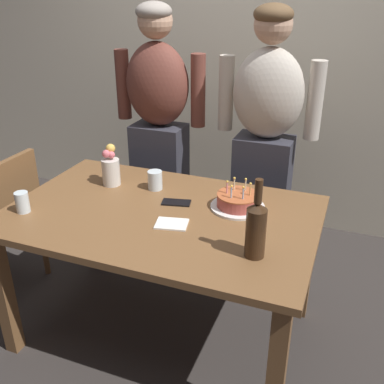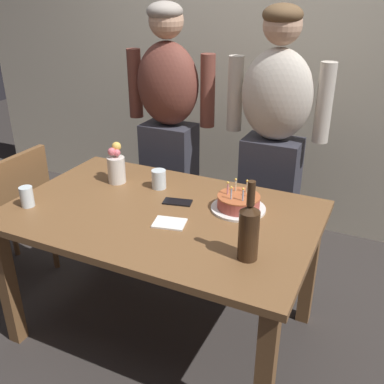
{
  "view_description": "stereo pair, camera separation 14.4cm",
  "coord_description": "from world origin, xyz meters",
  "px_view_note": "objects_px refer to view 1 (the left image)",
  "views": [
    {
      "loc": [
        0.83,
        -1.72,
        1.75
      ],
      "look_at": [
        0.13,
        0.07,
        0.84
      ],
      "focal_mm": 41.4,
      "sensor_mm": 36.0,
      "label": 1
    },
    {
      "loc": [
        0.96,
        -1.67,
        1.75
      ],
      "look_at": [
        0.13,
        0.07,
        0.84
      ],
      "focal_mm": 41.4,
      "sensor_mm": 36.0,
      "label": 2
    }
  ],
  "objects_px": {
    "birthday_cake": "(238,202)",
    "water_glass_far": "(155,180)",
    "person_woman_cardigan": "(265,145)",
    "cell_phone": "(176,203)",
    "water_glass_near": "(22,202)",
    "wine_bottle": "(256,228)",
    "napkin_stack": "(172,224)",
    "flower_vase": "(111,169)",
    "dining_chair": "(4,214)",
    "person_man_bearded": "(159,132)"
  },
  "relations": [
    {
      "from": "cell_phone",
      "to": "person_woman_cardigan",
      "type": "xyz_separation_m",
      "value": [
        0.29,
        0.67,
        0.13
      ]
    },
    {
      "from": "flower_vase",
      "to": "dining_chair",
      "type": "height_order",
      "value": "flower_vase"
    },
    {
      "from": "wine_bottle",
      "to": "napkin_stack",
      "type": "height_order",
      "value": "wine_bottle"
    },
    {
      "from": "person_woman_cardigan",
      "to": "cell_phone",
      "type": "bearing_deg",
      "value": 66.23
    },
    {
      "from": "birthday_cake",
      "to": "flower_vase",
      "type": "distance_m",
      "value": 0.73
    },
    {
      "from": "flower_vase",
      "to": "person_woman_cardigan",
      "type": "relative_size",
      "value": 0.14
    },
    {
      "from": "water_glass_near",
      "to": "napkin_stack",
      "type": "bearing_deg",
      "value": 11.08
    },
    {
      "from": "napkin_stack",
      "to": "dining_chair",
      "type": "height_order",
      "value": "dining_chair"
    },
    {
      "from": "water_glass_near",
      "to": "dining_chair",
      "type": "bearing_deg",
      "value": 147.33
    },
    {
      "from": "wine_bottle",
      "to": "person_man_bearded",
      "type": "bearing_deg",
      "value": 131.84
    },
    {
      "from": "water_glass_far",
      "to": "cell_phone",
      "type": "relative_size",
      "value": 0.71
    },
    {
      "from": "water_glass_far",
      "to": "dining_chair",
      "type": "distance_m",
      "value": 0.96
    },
    {
      "from": "birthday_cake",
      "to": "person_woman_cardigan",
      "type": "distance_m",
      "value": 0.61
    },
    {
      "from": "water_glass_near",
      "to": "water_glass_far",
      "type": "relative_size",
      "value": 1.01
    },
    {
      "from": "flower_vase",
      "to": "dining_chair",
      "type": "xyz_separation_m",
      "value": [
        -0.64,
        -0.18,
        -0.32
      ]
    },
    {
      "from": "cell_phone",
      "to": "person_woman_cardigan",
      "type": "distance_m",
      "value": 0.74
    },
    {
      "from": "person_man_bearded",
      "to": "person_woman_cardigan",
      "type": "distance_m",
      "value": 0.7
    },
    {
      "from": "water_glass_far",
      "to": "wine_bottle",
      "type": "xyz_separation_m",
      "value": [
        0.66,
        -0.44,
        0.08
      ]
    },
    {
      "from": "person_man_bearded",
      "to": "wine_bottle",
      "type": "bearing_deg",
      "value": 131.84
    },
    {
      "from": "birthday_cake",
      "to": "wine_bottle",
      "type": "xyz_separation_m",
      "value": [
        0.18,
        -0.39,
        0.09
      ]
    },
    {
      "from": "wine_bottle",
      "to": "person_woman_cardigan",
      "type": "bearing_deg",
      "value": 100.8
    },
    {
      "from": "cell_phone",
      "to": "birthday_cake",
      "type": "bearing_deg",
      "value": -1.36
    },
    {
      "from": "water_glass_near",
      "to": "cell_phone",
      "type": "distance_m",
      "value": 0.75
    },
    {
      "from": "water_glass_far",
      "to": "napkin_stack",
      "type": "bearing_deg",
      "value": -53.94
    },
    {
      "from": "flower_vase",
      "to": "person_woman_cardigan",
      "type": "height_order",
      "value": "person_woman_cardigan"
    },
    {
      "from": "person_man_bearded",
      "to": "flower_vase",
      "type": "bearing_deg",
      "value": 87.96
    },
    {
      "from": "birthday_cake",
      "to": "cell_phone",
      "type": "distance_m",
      "value": 0.31
    },
    {
      "from": "birthday_cake",
      "to": "water_glass_near",
      "type": "distance_m",
      "value": 1.05
    },
    {
      "from": "water_glass_far",
      "to": "person_man_bearded",
      "type": "relative_size",
      "value": 0.06
    },
    {
      "from": "water_glass_far",
      "to": "wine_bottle",
      "type": "distance_m",
      "value": 0.8
    },
    {
      "from": "birthday_cake",
      "to": "water_glass_far",
      "type": "height_order",
      "value": "birthday_cake"
    },
    {
      "from": "water_glass_near",
      "to": "person_man_bearded",
      "type": "height_order",
      "value": "person_man_bearded"
    },
    {
      "from": "water_glass_near",
      "to": "napkin_stack",
      "type": "distance_m",
      "value": 0.74
    },
    {
      "from": "birthday_cake",
      "to": "cell_phone",
      "type": "bearing_deg",
      "value": -168.48
    },
    {
      "from": "wine_bottle",
      "to": "person_man_bearded",
      "type": "xyz_separation_m",
      "value": [
        -0.89,
        0.99,
        0.0
      ]
    },
    {
      "from": "napkin_stack",
      "to": "person_woman_cardigan",
      "type": "distance_m",
      "value": 0.92
    },
    {
      "from": "flower_vase",
      "to": "person_man_bearded",
      "type": "bearing_deg",
      "value": 87.96
    },
    {
      "from": "person_woman_cardigan",
      "to": "flower_vase",
      "type": "bearing_deg",
      "value": 38.86
    },
    {
      "from": "cell_phone",
      "to": "dining_chair",
      "type": "height_order",
      "value": "dining_chair"
    },
    {
      "from": "flower_vase",
      "to": "person_man_bearded",
      "type": "distance_m",
      "value": 0.58
    },
    {
      "from": "water_glass_near",
      "to": "wine_bottle",
      "type": "relative_size",
      "value": 0.3
    },
    {
      "from": "cell_phone",
      "to": "water_glass_near",
      "type": "bearing_deg",
      "value": -164.69
    },
    {
      "from": "flower_vase",
      "to": "water_glass_far",
      "type": "bearing_deg",
      "value": 7.0
    },
    {
      "from": "water_glass_far",
      "to": "cell_phone",
      "type": "bearing_deg",
      "value": -34.4
    },
    {
      "from": "water_glass_far",
      "to": "person_woman_cardigan",
      "type": "height_order",
      "value": "person_woman_cardigan"
    },
    {
      "from": "water_glass_near",
      "to": "cell_phone",
      "type": "height_order",
      "value": "water_glass_near"
    },
    {
      "from": "wine_bottle",
      "to": "napkin_stack",
      "type": "distance_m",
      "value": 0.45
    },
    {
      "from": "cell_phone",
      "to": "flower_vase",
      "type": "distance_m",
      "value": 0.44
    },
    {
      "from": "wine_bottle",
      "to": "flower_vase",
      "type": "distance_m",
      "value": 1.0
    },
    {
      "from": "napkin_stack",
      "to": "cell_phone",
      "type": "bearing_deg",
      "value": 107.47
    }
  ]
}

